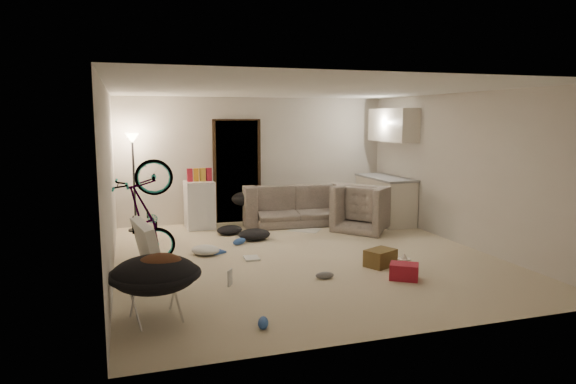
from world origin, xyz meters
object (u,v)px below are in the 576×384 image
object	(u,v)px
mini_fridge	(200,205)
drink_case_a	(380,258)
drink_case_b	(404,271)
kitchen_counter	(385,200)
juicer	(404,264)
armchair	(368,213)
bicycle	(146,236)
saucer_chair	(155,283)
floor_lamp	(133,161)
sofa	(293,208)
tv_box	(148,247)

from	to	relation	value
mini_fridge	drink_case_a	distance (m)	3.96
drink_case_a	drink_case_b	world-z (taller)	drink_case_a
kitchen_counter	drink_case_a	world-z (taller)	kitchen_counter
mini_fridge	juicer	world-z (taller)	mini_fridge
drink_case_b	armchair	bearing A→B (deg)	106.07
bicycle	saucer_chair	xyz separation A→B (m)	(-0.00, -2.19, -0.00)
mini_fridge	drink_case_a	xyz separation A→B (m)	(2.08, -3.35, -0.33)
armchair	drink_case_b	distance (m)	3.05
bicycle	drink_case_b	bearing A→B (deg)	-113.92
floor_lamp	mini_fridge	world-z (taller)	floor_lamp
bicycle	drink_case_b	size ratio (longest dim) A/B	4.29
bicycle	drink_case_b	distance (m)	3.65
floor_lamp	sofa	xyz separation A→B (m)	(3.01, -0.20, -1.01)
saucer_chair	drink_case_b	distance (m)	3.21
armchair	tv_box	world-z (taller)	tv_box
mini_fridge	saucer_chair	bearing A→B (deg)	-105.76
sofa	drink_case_b	distance (m)	3.90
floor_lamp	kitchen_counter	distance (m)	4.95
sofa	armchair	bearing A→B (deg)	142.90
drink_case_a	drink_case_b	bearing A→B (deg)	-114.64
drink_case_b	saucer_chair	bearing A→B (deg)	-138.97
tv_box	drink_case_a	world-z (taller)	tv_box
armchair	tv_box	bearing A→B (deg)	71.55
bicycle	saucer_chair	distance (m)	2.19
armchair	bicycle	world-z (taller)	bicycle
kitchen_counter	drink_case_b	size ratio (longest dim) A/B	4.16
mini_fridge	saucer_chair	distance (m)	4.53
floor_lamp	bicycle	size ratio (longest dim) A/B	1.17
juicer	floor_lamp	bearing A→B (deg)	132.60
bicycle	saucer_chair	bearing A→B (deg)	-174.62
bicycle	juicer	world-z (taller)	bicycle
bicycle	drink_case_a	world-z (taller)	bicycle
floor_lamp	bicycle	world-z (taller)	floor_lamp
floor_lamp	mini_fridge	size ratio (longest dim) A/B	2.01
bicycle	mini_fridge	world-z (taller)	mini_fridge
sofa	drink_case_b	world-z (taller)	sofa
floor_lamp	saucer_chair	size ratio (longest dim) A/B	1.89
kitchen_counter	mini_fridge	world-z (taller)	mini_fridge
sofa	mini_fridge	world-z (taller)	mini_fridge
mini_fridge	tv_box	bearing A→B (deg)	-114.10
armchair	juicer	size ratio (longest dim) A/B	3.83
kitchen_counter	floor_lamp	bearing A→B (deg)	172.34
sofa	mini_fridge	distance (m)	1.85
kitchen_counter	bicycle	distance (m)	5.01
bicycle	sofa	bearing A→B (deg)	-48.75
floor_lamp	tv_box	distance (m)	2.92
sofa	bicycle	world-z (taller)	bicycle
saucer_chair	drink_case_a	xyz separation A→B (m)	(3.16, 1.05, -0.28)
saucer_chair	juicer	xyz separation A→B (m)	(3.36, 0.74, -0.30)
tv_box	armchair	bearing A→B (deg)	11.94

